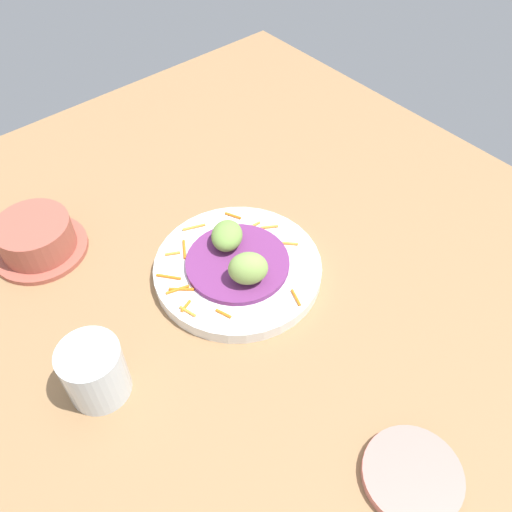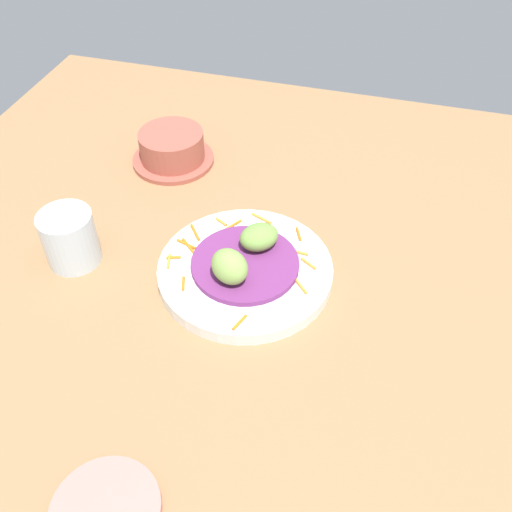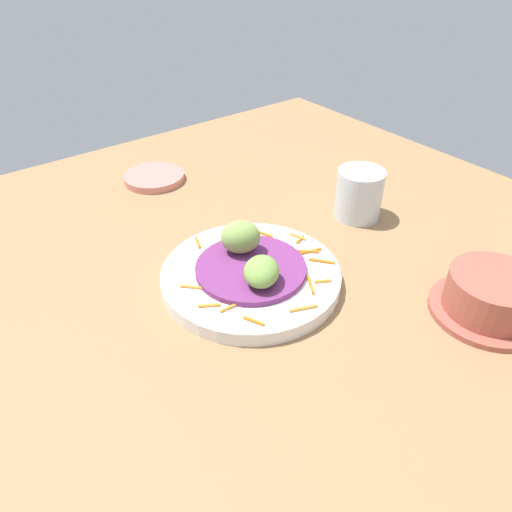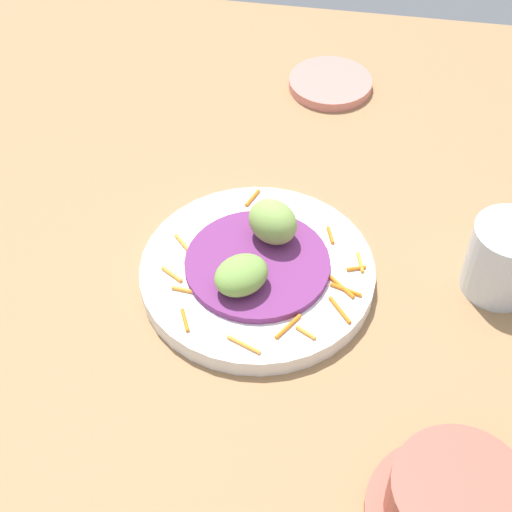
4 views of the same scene
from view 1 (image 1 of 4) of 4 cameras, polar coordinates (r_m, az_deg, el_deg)
The scene contains 9 objects.
table_surface at distance 78.89cm, azimuth -3.35°, elevation -3.24°, with size 110.00×110.00×2.00cm, color #936D47.
main_plate at distance 78.30cm, azimuth -1.93°, elevation -1.39°, with size 24.21×24.21×1.98cm, color white.
cabbage_bed at distance 77.24cm, azimuth -1.95°, elevation -0.72°, with size 14.90×14.90×0.82cm, color #702D6B.
carrot_garnish at distance 77.67cm, azimuth -4.42°, elevation -0.75°, with size 20.65×22.12×0.40cm.
guac_scoop_left at distance 72.94cm, azimuth -0.84°, elevation -1.32°, with size 4.36×5.46×4.63cm, color #84A851.
guac_scoop_center at distance 78.02cm, azimuth -3.08°, elevation 2.16°, with size 4.50×5.59×3.38cm, color #759E47.
side_plate_small at distance 65.99cm, azimuth 16.16°, elevation -21.36°, with size 11.06×11.06×1.29cm, color tan.
terracotta_bowl at distance 86.50cm, azimuth -22.14°, elevation 1.76°, with size 14.01×14.01×5.68cm.
water_glass at distance 67.90cm, azimuth -16.67°, elevation -11.60°, with size 7.53×7.53×8.07cm, color silver.
Camera 1 is at (28.17, 40.26, 62.72)cm, focal length 37.91 mm.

